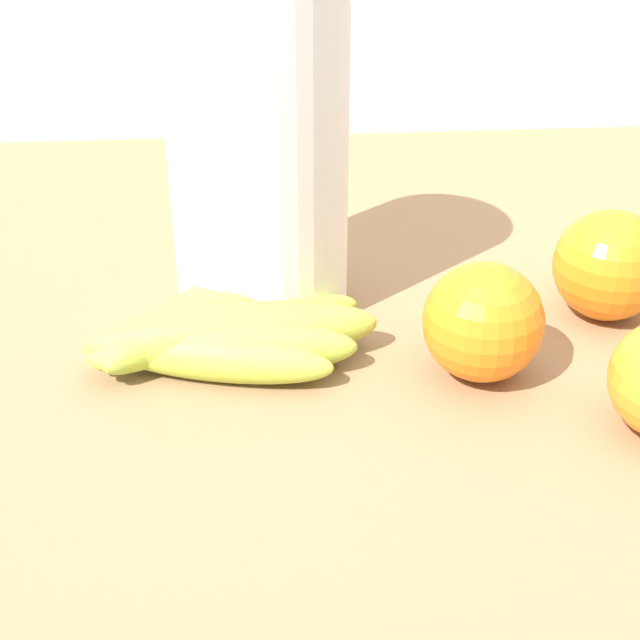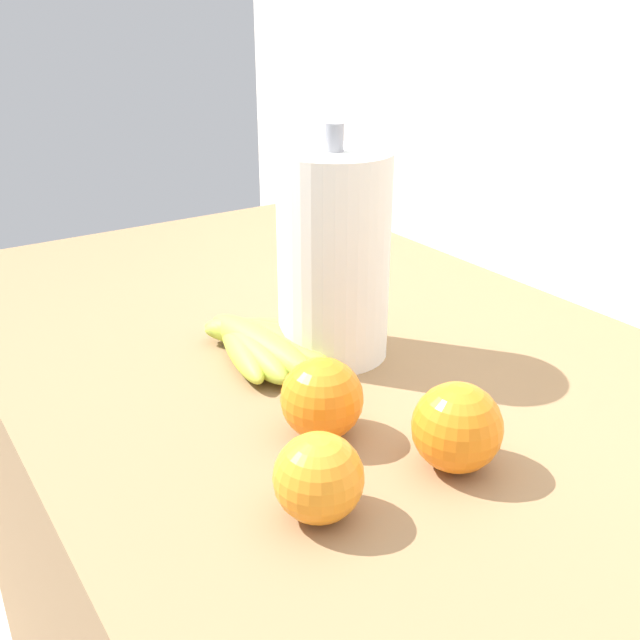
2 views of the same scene
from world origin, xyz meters
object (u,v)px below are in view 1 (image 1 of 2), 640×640
at_px(orange_far_right, 609,265).
at_px(paper_towel_roll, 258,151).
at_px(banana_bunch, 219,330).
at_px(orange_right, 483,322).

height_order(orange_far_right, paper_towel_roll, paper_towel_roll).
bearing_deg(paper_towel_roll, orange_far_right, -9.21).
distance_m(banana_bunch, paper_towel_roll, 0.13).
bearing_deg(orange_right, banana_bunch, 168.22).
xyz_separation_m(orange_far_right, paper_towel_roll, (-0.25, 0.04, 0.08)).
distance_m(orange_far_right, paper_towel_roll, 0.27).
relative_size(banana_bunch, orange_far_right, 2.50).
relative_size(orange_far_right, paper_towel_roll, 0.30).
bearing_deg(banana_bunch, orange_right, -11.78).
relative_size(banana_bunch, orange_right, 2.55).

